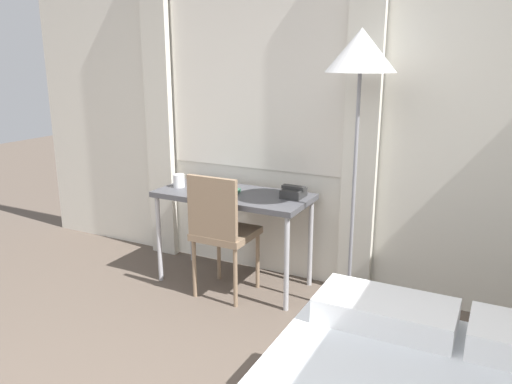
% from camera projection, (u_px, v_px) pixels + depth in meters
% --- Properties ---
extents(wall_back_with_window, '(5.56, 0.13, 2.70)m').
position_uv_depth(wall_back_with_window, '(315.00, 106.00, 3.61)').
color(wall_back_with_window, silver).
rests_on(wall_back_with_window, ground_plane).
extents(desk, '(1.15, 0.53, 0.72)m').
position_uv_depth(desk, '(233.00, 201.00, 3.71)').
color(desk, '#4C4C51').
rests_on(desk, ground_plane).
extents(desk_chair, '(0.40, 0.40, 0.92)m').
position_uv_depth(desk_chair, '(221.00, 227.00, 3.53)').
color(desk_chair, '#8C7259').
rests_on(desk_chair, ground_plane).
extents(standing_lamp, '(0.43, 0.43, 1.86)m').
position_uv_depth(standing_lamp, '(360.00, 67.00, 3.02)').
color(standing_lamp, '#4C4C51').
rests_on(standing_lamp, ground_plane).
extents(telephone, '(0.17, 0.17, 0.08)m').
position_uv_depth(telephone, '(294.00, 192.00, 3.57)').
color(telephone, '#2D2D2D').
rests_on(telephone, desk).
extents(book, '(0.31, 0.22, 0.02)m').
position_uv_depth(book, '(220.00, 191.00, 3.69)').
color(book, '#33664C').
rests_on(book, desk).
extents(mug, '(0.09, 0.09, 0.10)m').
position_uv_depth(mug, '(179.00, 181.00, 3.85)').
color(mug, white).
rests_on(mug, desk).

